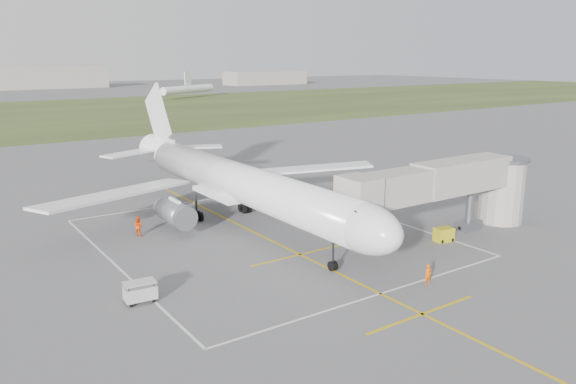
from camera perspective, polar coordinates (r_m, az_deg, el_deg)
ground at (r=56.88m, az=-4.65°, el=-3.52°), size 700.00×700.00×0.00m
grass_strip at (r=180.10m, az=-25.89°, el=6.93°), size 700.00×120.00×0.02m
apron_markings at (r=52.14m, az=-1.45°, el=-5.07°), size 28.20×60.00×0.01m
airliner at (r=56.39m, az=-5.12°, el=0.94°), size 38.93×46.75×13.52m
jet_bridge at (r=55.64m, az=16.71°, el=0.61°), size 23.40×5.00×7.20m
gpu_unit at (r=54.10m, az=15.55°, el=-4.19°), size 1.88×1.46×1.29m
baggage_cart at (r=40.93m, az=-14.79°, el=-9.78°), size 2.27×1.49×1.50m
ramp_worker_nose at (r=43.70m, az=14.06°, el=-8.14°), size 0.65×0.48×1.64m
ramp_worker_wing at (r=55.49m, az=-14.97°, el=-3.37°), size 1.08×1.16×1.89m
distant_aircraft at (r=215.39m, az=-27.15°, el=8.63°), size 164.68×33.23×8.85m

